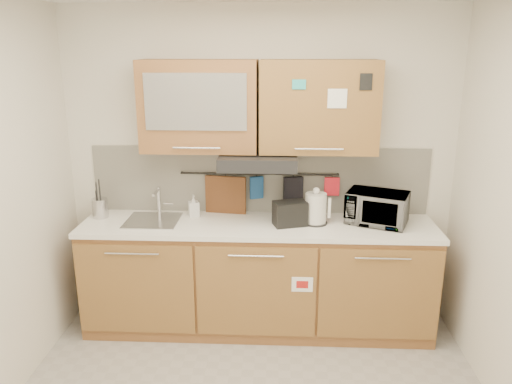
# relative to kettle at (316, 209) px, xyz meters

# --- Properties ---
(wall_back) EXTENTS (3.20, 0.00, 3.20)m
(wall_back) POSITION_rel_kettle_xyz_m (-0.46, 0.29, 0.26)
(wall_back) COLOR silver
(wall_back) RESTS_ON ground
(base_cabinet) EXTENTS (2.80, 0.64, 0.88)m
(base_cabinet) POSITION_rel_kettle_xyz_m (-0.46, -0.02, -0.63)
(base_cabinet) COLOR #956334
(base_cabinet) RESTS_ON floor
(countertop) EXTENTS (2.82, 0.62, 0.04)m
(countertop) POSITION_rel_kettle_xyz_m (-0.46, -0.02, -0.14)
(countertop) COLOR white
(countertop) RESTS_ON base_cabinet
(backsplash) EXTENTS (2.80, 0.02, 0.56)m
(backsplash) POSITION_rel_kettle_xyz_m (-0.46, 0.28, 0.16)
(backsplash) COLOR silver
(backsplash) RESTS_ON countertop
(upper_cabinets) EXTENTS (1.82, 0.37, 0.70)m
(upper_cabinets) POSITION_rel_kettle_xyz_m (-0.46, 0.11, 0.79)
(upper_cabinets) COLOR #956334
(upper_cabinets) RESTS_ON wall_back
(range_hood) EXTENTS (0.60, 0.46, 0.10)m
(range_hood) POSITION_rel_kettle_xyz_m (-0.46, 0.04, 0.38)
(range_hood) COLOR black
(range_hood) RESTS_ON upper_cabinets
(sink) EXTENTS (0.42, 0.40, 0.26)m
(sink) POSITION_rel_kettle_xyz_m (-1.31, -0.00, -0.11)
(sink) COLOR silver
(sink) RESTS_ON countertop
(utensil_rail) EXTENTS (1.30, 0.02, 0.02)m
(utensil_rail) POSITION_rel_kettle_xyz_m (-0.46, 0.24, 0.22)
(utensil_rail) COLOR black
(utensil_rail) RESTS_ON backsplash
(utensil_crock) EXTENTS (0.15, 0.15, 0.32)m
(utensil_crock) POSITION_rel_kettle_xyz_m (-1.76, 0.07, -0.04)
(utensil_crock) COLOR #BABABE
(utensil_crock) RESTS_ON countertop
(kettle) EXTENTS (0.21, 0.19, 0.30)m
(kettle) POSITION_rel_kettle_xyz_m (0.00, 0.00, 0.00)
(kettle) COLOR silver
(kettle) RESTS_ON countertop
(toaster) EXTENTS (0.29, 0.22, 0.19)m
(toaster) POSITION_rel_kettle_xyz_m (-0.20, -0.05, -0.02)
(toaster) COLOR black
(toaster) RESTS_ON countertop
(microwave) EXTENTS (0.54, 0.46, 0.25)m
(microwave) POSITION_rel_kettle_xyz_m (0.48, 0.03, 0.01)
(microwave) COLOR #999999
(microwave) RESTS_ON countertop
(soap_bottle) EXTENTS (0.11, 0.11, 0.18)m
(soap_bottle) POSITION_rel_kettle_xyz_m (-1.00, 0.13, -0.03)
(soap_bottle) COLOR #999999
(soap_bottle) RESTS_ON countertop
(cutting_board) EXTENTS (0.34, 0.07, 0.42)m
(cutting_board) POSITION_rel_kettle_xyz_m (-0.74, 0.22, -0.01)
(cutting_board) COLOR brown
(cutting_board) RESTS_ON utensil_rail
(oven_mitt) EXTENTS (0.12, 0.07, 0.19)m
(oven_mitt) POSITION_rel_kettle_xyz_m (-0.48, 0.22, 0.11)
(oven_mitt) COLOR navy
(oven_mitt) RESTS_ON utensil_rail
(dark_pouch) EXTENTS (0.17, 0.08, 0.25)m
(dark_pouch) POSITION_rel_kettle_xyz_m (-0.17, 0.22, 0.08)
(dark_pouch) COLOR black
(dark_pouch) RESTS_ON utensil_rail
(pot_holder) EXTENTS (0.12, 0.02, 0.15)m
(pot_holder) POSITION_rel_kettle_xyz_m (0.14, 0.22, 0.13)
(pot_holder) COLOR red
(pot_holder) RESTS_ON utensil_rail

